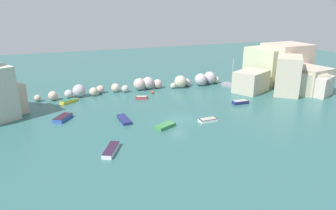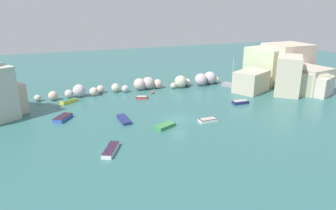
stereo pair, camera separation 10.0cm
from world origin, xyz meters
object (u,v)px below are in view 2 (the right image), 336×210
moored_boat_6 (124,119)px  moored_boat_0 (69,101)px  moored_boat_8 (63,118)px  moored_boat_2 (232,85)px  moored_boat_5 (165,126)px  moored_boat_4 (240,102)px  moored_boat_7 (111,150)px  moored_boat_1 (142,97)px  moored_boat_3 (208,120)px  channel_buoy (153,92)px

moored_boat_6 → moored_boat_0: bearing=-152.1°
moored_boat_6 → moored_boat_8: size_ratio=1.15×
moored_boat_2 → moored_boat_5: moored_boat_2 is taller
moored_boat_4 → moored_boat_7: bearing=23.4°
moored_boat_1 → moored_boat_3: (6.28, -15.39, 0.01)m
moored_boat_1 → moored_boat_2: 20.95m
channel_buoy → moored_boat_2: (17.84, -1.23, 0.10)m
moored_boat_4 → moored_boat_5: moored_boat_4 is taller
moored_boat_0 → moored_boat_6: (7.40, -12.66, -0.06)m
moored_boat_5 → moored_boat_7: size_ratio=0.83×
moored_boat_6 → moored_boat_5: bearing=43.4°
moored_boat_5 → moored_boat_8: bearing=-58.0°
moored_boat_4 → moored_boat_8: (-30.84, 2.92, 0.01)m
moored_boat_2 → channel_buoy: bearing=-116.5°
moored_boat_2 → moored_boat_5: bearing=-75.2°
moored_boat_4 → moored_boat_2: bearing=-113.8°
moored_boat_3 → moored_boat_8: size_ratio=0.80×
moored_boat_2 → moored_boat_4: size_ratio=2.06×
moored_boat_4 → moored_boat_5: bearing=19.6°
moored_boat_1 → moored_boat_7: moored_boat_7 is taller
moored_boat_2 → moored_boat_3: 22.21m
moored_boat_5 → moored_boat_7: bearing=3.6°
channel_buoy → moored_boat_8: size_ratio=0.15×
moored_boat_4 → moored_boat_7: size_ratio=0.70×
moored_boat_5 → moored_boat_6: 6.98m
moored_boat_2 → moored_boat_0: bearing=-114.0°
moored_boat_3 → moored_boat_2: bearing=-132.2°
channel_buoy → moored_boat_2: 17.88m
moored_boat_1 → moored_boat_6: bearing=80.2°
moored_boat_5 → moored_boat_8: 16.45m
moored_boat_1 → moored_boat_3: 16.62m
moored_boat_2 → moored_boat_6: 29.31m
moored_boat_1 → moored_boat_3: moored_boat_3 is taller
moored_boat_2 → moored_boat_3: bearing=-63.7°
moored_boat_3 → moored_boat_7: 16.99m
moored_boat_0 → moored_boat_3: moored_boat_0 is taller
moored_boat_2 → moored_boat_4: 11.89m
moored_boat_8 → moored_boat_7: bearing=53.6°
channel_buoy → moored_boat_1: (-3.07, -2.54, -0.03)m
moored_boat_5 → moored_boat_6: bearing=-70.0°
channel_buoy → moored_boat_0: size_ratio=0.17×
moored_boat_1 → moored_boat_8: bearing=43.6°
moored_boat_5 → moored_boat_0: bearing=-80.5°
moored_boat_6 → moored_boat_8: bearing=-115.9°
moored_boat_1 → moored_boat_7: bearing=83.7°
moored_boat_4 → moored_boat_7: moored_boat_4 is taller
moored_boat_7 → moored_boat_8: (-4.90, 13.85, 0.04)m
moored_boat_0 → moored_boat_1: size_ratio=1.29×
channel_buoy → moored_boat_7: 26.42m
moored_boat_2 → moored_boat_6: size_ratio=1.44×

